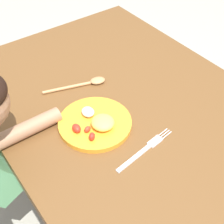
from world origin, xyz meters
TOP-DOWN VIEW (x-y plane):
  - ground_plane at (0.00, 0.00)m, footprint 8.00×8.00m
  - dining_table at (0.00, 0.00)m, footprint 1.14×0.87m
  - plate at (0.07, -0.14)m, footprint 0.24×0.24m
  - fork at (0.24, -0.08)m, footprint 0.05×0.23m
  - spoon at (-0.13, -0.05)m, footprint 0.10×0.23m

SIDE VIEW (x-z plane):
  - ground_plane at x=0.00m, z-range 0.00..0.00m
  - dining_table at x=0.00m, z-range 0.28..1.02m
  - fork at x=0.24m, z-range 0.74..0.75m
  - spoon at x=-0.13m, z-range 0.74..0.76m
  - plate at x=0.07m, z-range 0.73..0.78m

